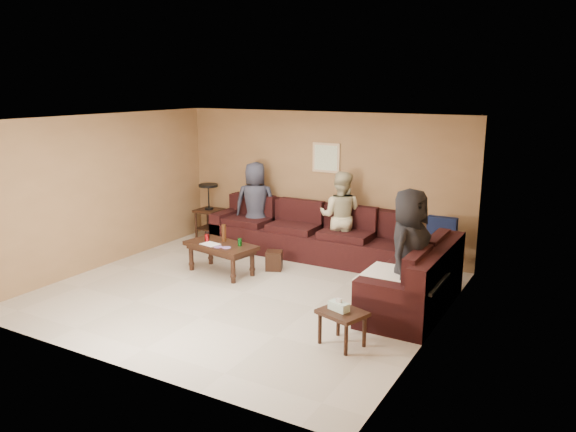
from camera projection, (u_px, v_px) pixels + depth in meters
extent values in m
plane|color=#BFB6A2|center=(244.00, 292.00, 8.19)|extent=(5.50, 5.50, 0.00)
cube|color=silver|center=(241.00, 123.00, 7.62)|extent=(5.50, 5.00, 0.10)
cube|color=olive|center=(321.00, 182.00, 10.02)|extent=(5.50, 0.10, 2.50)
cube|color=olive|center=(107.00, 255.00, 5.78)|extent=(5.50, 0.10, 2.50)
cube|color=olive|center=(104.00, 191.00, 9.21)|extent=(0.10, 5.00, 2.50)
cube|color=olive|center=(438.00, 234.00, 6.58)|extent=(0.10, 5.00, 2.50)
cube|color=black|center=(309.00, 244.00, 9.87)|extent=(3.70, 0.90, 0.45)
cube|color=black|center=(318.00, 215.00, 10.05)|extent=(3.70, 0.24, 0.45)
cube|color=black|center=(229.00, 227.00, 10.68)|extent=(0.24, 0.90, 0.63)
cube|color=black|center=(411.00, 293.00, 7.54)|extent=(0.90, 2.00, 0.45)
cube|color=black|center=(438.00, 265.00, 7.28)|extent=(0.24, 2.00, 0.45)
cube|color=black|center=(390.00, 309.00, 6.77)|extent=(0.90, 0.24, 0.63)
cube|color=#111836|center=(442.00, 231.00, 8.65)|extent=(0.45, 0.14, 0.45)
cube|color=white|center=(402.00, 278.00, 7.08)|extent=(1.00, 0.85, 0.04)
cube|color=black|center=(221.00, 246.00, 8.92)|extent=(1.25, 0.78, 0.06)
cube|color=black|center=(221.00, 249.00, 8.94)|extent=(1.16, 0.68, 0.05)
cylinder|color=black|center=(191.00, 258.00, 9.11)|extent=(0.07, 0.07, 0.43)
cylinder|color=black|center=(233.00, 270.00, 8.52)|extent=(0.07, 0.07, 0.43)
cylinder|color=black|center=(211.00, 252.00, 9.43)|extent=(0.07, 0.07, 0.43)
cylinder|color=black|center=(252.00, 263.00, 8.84)|extent=(0.07, 0.07, 0.43)
cylinder|color=#AD131A|center=(207.00, 238.00, 9.03)|extent=(0.07, 0.07, 0.12)
cylinder|color=#136B20|center=(240.00, 242.00, 8.78)|extent=(0.07, 0.07, 0.12)
cylinder|color=#391E0D|center=(224.00, 233.00, 9.01)|extent=(0.07, 0.07, 0.28)
cylinder|color=black|center=(207.00, 235.00, 9.22)|extent=(0.08, 0.08, 0.11)
cube|color=silver|center=(210.00, 244.00, 8.88)|extent=(0.31, 0.27, 0.00)
cylinder|color=#C34481|center=(218.00, 247.00, 8.73)|extent=(0.14, 0.14, 0.01)
cylinder|color=#C34481|center=(226.00, 248.00, 8.69)|extent=(0.14, 0.14, 0.01)
cube|color=black|center=(209.00, 210.00, 11.01)|extent=(0.47, 0.47, 0.05)
cube|color=black|center=(210.00, 228.00, 11.09)|extent=(0.41, 0.41, 0.03)
cylinder|color=black|center=(196.00, 225.00, 11.01)|extent=(0.05, 0.05, 0.54)
cylinder|color=black|center=(211.00, 227.00, 10.83)|extent=(0.05, 0.05, 0.54)
cylinder|color=black|center=(208.00, 221.00, 11.32)|extent=(0.05, 0.05, 0.54)
cylinder|color=black|center=(223.00, 223.00, 11.14)|extent=(0.05, 0.05, 0.54)
cylinder|color=black|center=(209.00, 209.00, 11.00)|extent=(0.17, 0.17, 0.03)
cylinder|color=black|center=(209.00, 197.00, 10.95)|extent=(0.03, 0.03, 0.45)
cylinder|color=black|center=(208.00, 185.00, 10.90)|extent=(0.37, 0.37, 0.05)
cube|color=black|center=(342.00, 313.00, 6.45)|extent=(0.61, 0.56, 0.05)
cylinder|color=black|center=(320.00, 327.00, 6.54)|extent=(0.05, 0.05, 0.40)
cylinder|color=black|center=(346.00, 339.00, 6.25)|extent=(0.05, 0.05, 0.40)
cylinder|color=black|center=(338.00, 320.00, 6.75)|extent=(0.05, 0.05, 0.40)
cylinder|color=black|center=(364.00, 331.00, 6.45)|extent=(0.05, 0.05, 0.40)
cube|color=white|center=(339.00, 306.00, 6.45)|extent=(0.27, 0.19, 0.10)
cube|color=silver|center=(339.00, 301.00, 6.44)|extent=(0.06, 0.04, 0.05)
cube|color=black|center=(274.00, 260.00, 9.15)|extent=(0.34, 0.34, 0.31)
cube|color=tan|center=(326.00, 158.00, 9.85)|extent=(0.52, 0.03, 0.52)
cube|color=silver|center=(326.00, 158.00, 9.83)|extent=(0.44, 0.01, 0.44)
imported|color=#2E3141|center=(256.00, 205.00, 10.32)|extent=(0.91, 0.77, 1.59)
imported|color=#BFB78E|center=(341.00, 216.00, 9.51)|extent=(0.84, 0.70, 1.55)
imported|color=black|center=(409.00, 253.00, 7.22)|extent=(0.60, 0.86, 1.69)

